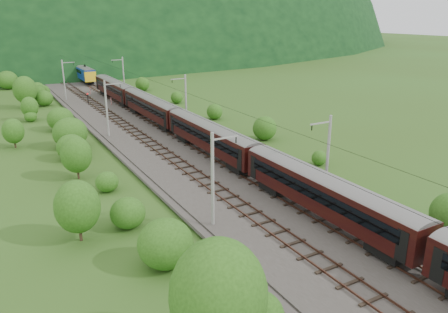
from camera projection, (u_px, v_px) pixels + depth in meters
ground at (273, 212)px, 39.84m from camera, size 600.00×600.00×0.00m
railbed at (220, 176)px, 48.05m from camera, size 14.00×220.00×0.30m
track_left at (200, 178)px, 46.86m from camera, size 2.40×220.00×0.27m
track_right at (238, 171)px, 49.11m from camera, size 2.40×220.00×0.27m
catenary_left at (107, 107)px, 61.99m from camera, size 2.54×192.28×8.00m
catenary_right at (185, 99)px, 67.72m from camera, size 2.54×192.28×8.00m
overhead_wires at (220, 114)px, 45.87m from camera, size 4.83×198.00×0.03m
mountain_main at (12, 44)px, 254.55m from camera, size 504.00×360.00×244.00m
train at (212, 133)px, 53.37m from camera, size 2.71×149.84×4.70m
hazard_post_near at (90, 91)px, 95.00m from camera, size 0.17×0.17×1.56m
hazard_post_far at (111, 101)px, 84.68m from camera, size 0.14×0.14×1.30m
signal at (88, 98)px, 84.60m from camera, size 0.24×0.24×2.14m
vegetation_left at (75, 150)px, 49.84m from camera, size 11.85×148.22×7.05m
vegetation_right at (300, 148)px, 53.86m from camera, size 6.03×108.67×3.16m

